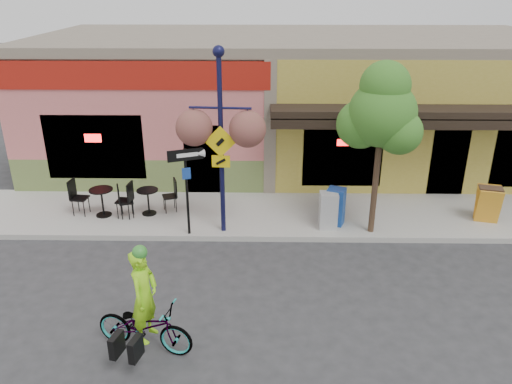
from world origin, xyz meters
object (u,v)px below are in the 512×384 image
at_px(cyclist_rider, 145,308).
at_px(one_way_sign, 187,192).
at_px(building, 296,97).
at_px(lamp_post, 221,144).
at_px(bicycle, 145,326).
at_px(newspaper_box_blue, 336,206).
at_px(street_tree, 379,150).
at_px(newspaper_box_grey, 328,210).

height_order(cyclist_rider, one_way_sign, one_way_sign).
bearing_deg(building, lamp_post, -108.56).
distance_m(bicycle, cyclist_rider, 0.41).
xyz_separation_m(one_way_sign, newspaper_box_blue, (3.87, 0.65, -0.65)).
distance_m(newspaper_box_blue, street_tree, 1.99).
xyz_separation_m(building, newspaper_box_blue, (0.76, -6.20, -1.59)).
bearing_deg(cyclist_rider, building, -1.51).
relative_size(building, street_tree, 4.07).
xyz_separation_m(cyclist_rider, newspaper_box_grey, (3.80, 4.65, -0.24)).
bearing_deg(cyclist_rider, street_tree, -32.98).
bearing_deg(street_tree, bicycle, -138.17).
distance_m(lamp_post, newspaper_box_grey, 3.35).
height_order(one_way_sign, street_tree, street_tree).
xyz_separation_m(one_way_sign, street_tree, (4.77, 0.21, 1.07)).
bearing_deg(newspaper_box_blue, bicycle, -109.01).
bearing_deg(newspaper_box_blue, newspaper_box_grey, -112.95).
relative_size(lamp_post, street_tree, 1.06).
height_order(building, one_way_sign, building).
height_order(one_way_sign, newspaper_box_grey, one_way_sign).
distance_m(newspaper_box_blue, newspaper_box_grey, 0.33).
xyz_separation_m(lamp_post, one_way_sign, (-0.88, -0.20, -1.21)).
height_order(cyclist_rider, newspaper_box_blue, cyclist_rider).
height_order(one_way_sign, newspaper_box_blue, one_way_sign).
distance_m(one_way_sign, newspaper_box_grey, 3.73).
bearing_deg(lamp_post, cyclist_rider, -99.13).
xyz_separation_m(bicycle, street_tree, (4.97, 4.45, 1.90)).
xyz_separation_m(lamp_post, street_tree, (3.88, 0.01, -0.14)).
bearing_deg(newspaper_box_grey, one_way_sign, -174.40).
height_order(building, street_tree, street_tree).
height_order(bicycle, newspaper_box_grey, newspaper_box_grey).
relative_size(bicycle, newspaper_box_blue, 1.83).
bearing_deg(bicycle, lamp_post, 1.19).
xyz_separation_m(building, street_tree, (1.65, -6.64, 0.13)).
height_order(bicycle, one_way_sign, one_way_sign).
relative_size(one_way_sign, newspaper_box_grey, 2.34).
relative_size(building, cyclist_rider, 10.22).
height_order(newspaper_box_blue, newspaper_box_grey, newspaper_box_blue).
height_order(building, newspaper_box_grey, building).
relative_size(one_way_sign, street_tree, 0.52).
height_order(bicycle, street_tree, street_tree).
bearing_deg(one_way_sign, building, 44.61).
bearing_deg(one_way_sign, cyclist_rider, -112.99).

